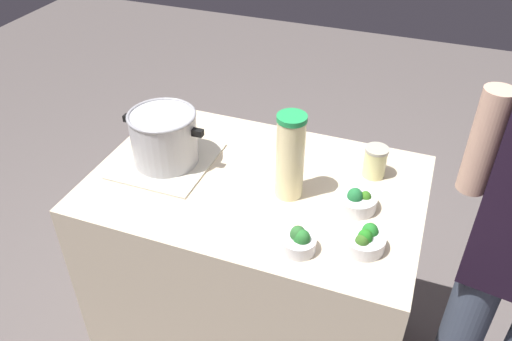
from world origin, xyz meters
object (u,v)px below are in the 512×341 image
Objects in this scene: broccoli_bowl_back at (299,241)px; broccoli_bowl_front at (364,240)px; cooking_pot at (164,137)px; mason_jar at (375,162)px; broccoli_bowl_center at (356,200)px; lemonade_pitcher at (290,156)px.

broccoli_bowl_front is at bearing 22.96° from broccoli_bowl_back.
broccoli_bowl_back is (0.59, -0.26, -0.08)m from cooking_pot.
mason_jar is 0.88× the size of broccoli_bowl_front.
cooking_pot reaches higher than broccoli_bowl_center.
cooking_pot is 2.40× the size of broccoli_bowl_front.
lemonade_pitcher reaches higher than broccoli_bowl_front.
cooking_pot is 1.02× the size of lemonade_pitcher.
mason_jar is 0.84× the size of broccoli_bowl_center.
mason_jar is at bearing 39.52° from lemonade_pitcher.
cooking_pot is at bearing 178.88° from broccoli_bowl_center.
lemonade_pitcher is 2.34× the size of broccoli_bowl_front.
broccoli_bowl_back is at bearing -157.04° from broccoli_bowl_front.
mason_jar is (0.25, 0.21, -0.10)m from lemonade_pitcher.
broccoli_bowl_center is at bearing 64.61° from broccoli_bowl_back.
broccoli_bowl_front is (0.29, -0.17, -0.12)m from lemonade_pitcher.
broccoli_bowl_center is at bearing 1.91° from lemonade_pitcher.
broccoli_bowl_front is 0.95× the size of broccoli_bowl_center.
broccoli_bowl_front is at bearing -30.01° from lemonade_pitcher.
mason_jar is 0.47m from broccoli_bowl_back.
cooking_pot is 0.75m from mason_jar.
mason_jar reaches higher than broccoli_bowl_back.
broccoli_bowl_center is at bearing -96.59° from mason_jar.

